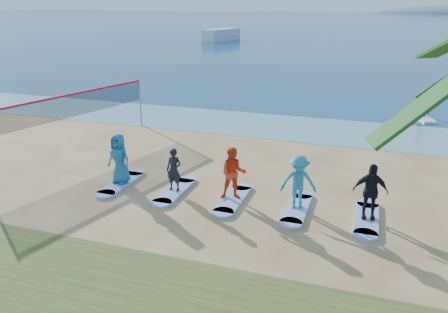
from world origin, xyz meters
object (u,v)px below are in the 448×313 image
(boat_offshore_a, at_px, (221,41))
(student_1, at_px, (174,170))
(volleyball_net, at_px, (70,106))
(surfboard_3, at_px, (297,209))
(paddleboard, at_px, (421,116))
(paddleboarder, at_px, (424,103))
(student_2, at_px, (233,174))
(student_0, at_px, (119,159))
(surfboard_2, at_px, (233,199))
(surfboard_0, at_px, (121,183))
(student_4, at_px, (370,191))
(surfboard_1, at_px, (175,191))
(surfboard_4, at_px, (367,219))
(student_3, at_px, (298,182))

(boat_offshore_a, bearing_deg, student_1, -57.13)
(volleyball_net, bearing_deg, surfboard_3, -16.41)
(paddleboard, height_order, paddleboarder, paddleboarder)
(student_2, xyz_separation_m, surfboard_3, (2.16, 0.00, -0.94))
(student_0, distance_m, surfboard_2, 4.43)
(student_0, bearing_deg, paddleboarder, 59.47)
(surfboard_2, distance_m, student_2, 0.94)
(paddleboarder, xyz_separation_m, surfboard_0, (-11.27, -14.35, -0.82))
(surfboard_2, relative_size, surfboard_3, 1.00)
(student_0, relative_size, student_4, 1.05)
(paddleboarder, bearing_deg, surfboard_0, 132.28)
(paddleboarder, height_order, surfboard_2, paddleboarder)
(student_1, distance_m, surfboard_3, 4.40)
(student_0, distance_m, student_1, 2.17)
(surfboard_1, xyz_separation_m, student_2, (2.16, 0.00, 0.94))
(surfboard_2, distance_m, surfboard_4, 4.33)
(volleyball_net, relative_size, boat_offshore_a, 1.08)
(student_0, xyz_separation_m, surfboard_3, (6.49, 0.00, -0.97))
(paddleboarder, height_order, student_3, student_3)
(student_0, bearing_deg, student_1, 7.62)
(boat_offshore_a, height_order, surfboard_3, boat_offshore_a)
(paddleboard, bearing_deg, surfboard_1, -136.40)
(student_3, bearing_deg, surfboard_0, 166.38)
(paddleboarder, distance_m, student_2, 15.94)
(paddleboard, bearing_deg, surfboard_2, -129.83)
(paddleboard, bearing_deg, paddleboarder, 0.00)
(boat_offshore_a, bearing_deg, paddleboard, -43.52)
(paddleboard, distance_m, boat_offshore_a, 55.45)
(surfboard_3, height_order, student_3, student_3)
(surfboard_2, height_order, student_3, student_3)
(surfboard_0, height_order, surfboard_3, same)
(surfboard_4, relative_size, student_4, 1.25)
(paddleboarder, xyz_separation_m, student_4, (-2.62, -14.35, 0.10))
(boat_offshore_a, xyz_separation_m, student_1, (19.75, -61.70, 0.85))
(paddleboard, relative_size, student_4, 1.71)
(surfboard_2, relative_size, student_3, 1.24)
(paddleboard, xyz_separation_m, boat_offshore_a, (-28.86, 47.35, -0.06))
(volleyball_net, bearing_deg, surfboard_1, -25.97)
(surfboard_1, height_order, student_4, student_4)
(paddleboarder, relative_size, surfboard_2, 0.68)
(surfboard_4, bearing_deg, boat_offshore_a, 113.04)
(student_0, bearing_deg, surfboard_4, 7.62)
(surfboard_0, bearing_deg, surfboard_4, 0.00)
(boat_offshore_a, xyz_separation_m, student_0, (17.59, -61.70, 1.01))
(student_1, height_order, student_2, student_2)
(surfboard_0, height_order, student_3, student_3)
(surfboard_4, bearing_deg, student_0, 180.00)
(volleyball_net, xyz_separation_m, paddleboarder, (15.72, 11.13, -1.04))
(boat_offshore_a, bearing_deg, volleyball_net, -62.21)
(student_0, bearing_deg, surfboard_0, 0.00)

